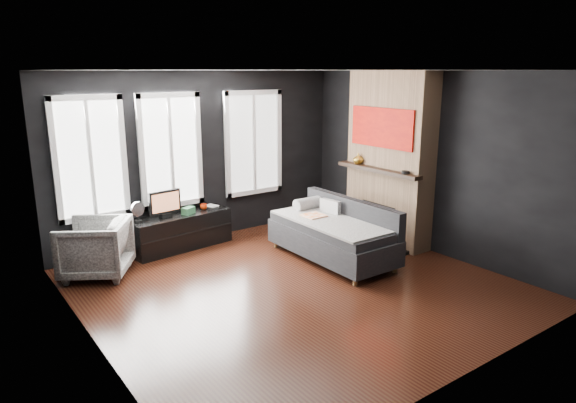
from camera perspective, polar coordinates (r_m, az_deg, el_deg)
floor at (r=6.70m, az=0.83°, el=-9.38°), size 5.00×5.00×0.00m
ceiling at (r=6.13m, az=0.93°, el=14.39°), size 5.00×5.00×0.00m
wall_back at (r=8.38m, az=-9.50°, el=4.91°), size 5.00×0.02×2.70m
wall_left at (r=5.22m, az=-21.65°, el=-1.64°), size 0.02×5.00×2.70m
wall_right at (r=8.01m, az=15.36°, el=4.16°), size 0.02×5.00×2.70m
windows at (r=8.05m, az=-12.59°, el=11.77°), size 4.00×0.16×1.76m
fireplace at (r=8.24m, az=11.24°, el=4.68°), size 0.70×1.62×2.70m
sofa at (r=7.49m, az=4.92°, el=-3.28°), size 1.02×2.02×0.87m
stripe_pillow at (r=7.80m, az=4.72°, el=-1.09°), size 0.13×0.36×0.36m
armchair at (r=7.35m, az=-20.65°, el=-4.58°), size 1.10×1.12×0.85m
media_console at (r=8.16m, az=-11.84°, el=-3.22°), size 1.64×0.67×0.55m
monitor at (r=7.92m, az=-13.52°, el=-0.05°), size 0.53×0.17×0.47m
desk_fan at (r=7.78m, az=-16.36°, el=-1.09°), size 0.28×0.28×0.31m
mug at (r=8.27m, az=-9.35°, el=-0.51°), size 0.13×0.12×0.11m
book at (r=8.38m, az=-8.93°, el=0.06°), size 0.15×0.06×0.21m
storage_box at (r=8.05m, az=-11.02°, el=-1.00°), size 0.23×0.20×0.11m
mantel_vase at (r=8.38m, az=7.80°, el=4.73°), size 0.22×0.22×0.17m
mantel_clock at (r=7.71m, az=12.92°, el=3.18°), size 0.13×0.13×0.04m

